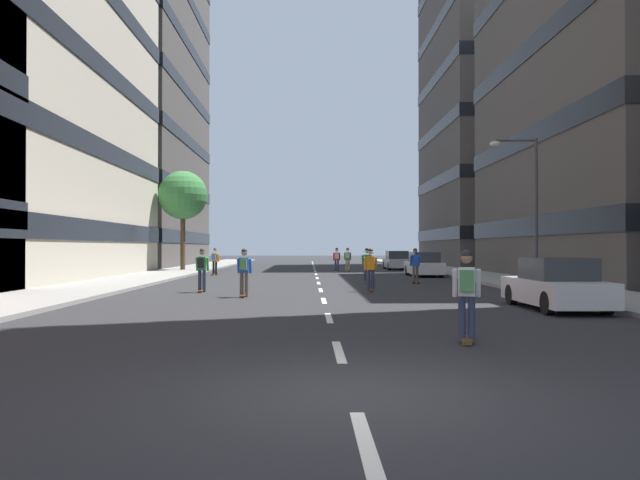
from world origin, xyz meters
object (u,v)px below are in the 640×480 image
object	(u,v)px
streetlamp_right	(528,195)
parked_car_near	(397,261)
skater_8	(337,258)
skater_0	(348,258)
skater_3	(415,264)
parked_car_mid	(556,286)
street_tree_near	(183,196)
skater_2	(371,268)
skater_5	(467,290)
skater_7	(202,267)
skater_6	(367,263)
parked_car_far	(424,265)
skater_1	(244,269)
skater_4	(215,260)

from	to	relation	value
streetlamp_right	parked_car_near	bearing A→B (deg)	96.01
skater_8	streetlamp_right	bearing A→B (deg)	-66.35
skater_0	skater_3	bearing A→B (deg)	-80.69
parked_car_mid	parked_car_near	bearing A→B (deg)	90.00
street_tree_near	streetlamp_right	xyz separation A→B (m)	(19.08, -18.97, -1.54)
skater_2	skater_5	distance (m)	13.33
parked_car_mid	skater_8	xyz separation A→B (m)	(-5.19, 26.16, 0.32)
skater_3	skater_8	size ratio (longest dim) A/B	1.00
streetlamp_right	skater_0	bearing A→B (deg)	109.62
parked_car_near	skater_7	distance (m)	27.39
street_tree_near	skater_2	distance (m)	24.23
skater_2	skater_3	distance (m)	6.22
street_tree_near	skater_6	world-z (taller)	street_tree_near
skater_0	skater_6	bearing A→B (deg)	-89.80
parked_car_far	street_tree_near	distance (m)	19.01
skater_0	skater_1	world-z (taller)	same
parked_car_near	street_tree_near	xyz separation A→B (m)	(-16.66, -3.97, 4.98)
skater_1	parked_car_near	bearing A→B (deg)	70.54
parked_car_mid	parked_car_far	bearing A→B (deg)	90.00
skater_2	skater_8	world-z (taller)	same
skater_5	skater_3	bearing A→B (deg)	82.78
parked_car_far	skater_1	xyz separation A→B (m)	(-9.62, -15.56, 0.32)
street_tree_near	parked_car_mid	bearing A→B (deg)	-59.03
parked_car_far	skater_2	size ratio (longest dim) A/B	2.47
streetlamp_right	skater_0	size ratio (longest dim) A/B	3.65
skater_5	skater_0	bearing A→B (deg)	90.09
skater_5	skater_7	xyz separation A→B (m)	(-7.32, 13.01, 0.00)
parked_car_mid	skater_3	distance (m)	12.89
parked_car_near	skater_4	world-z (taller)	skater_4
skater_1	skater_0	bearing A→B (deg)	77.05
skater_2	skater_4	size ratio (longest dim) A/B	1.00
parked_car_near	skater_0	bearing A→B (deg)	-136.40
street_tree_near	skater_1	distance (m)	24.73
skater_0	skater_4	world-z (taller)	same
streetlamp_right	street_tree_near	bearing A→B (deg)	135.15
street_tree_near	skater_8	size ratio (longest dim) A/B	4.16
streetlamp_right	skater_7	xyz separation A→B (m)	(-13.99, -1.88, -3.12)
skater_5	skater_2	bearing A→B (deg)	91.94
skater_0	skater_4	distance (m)	10.78
parked_car_near	skater_2	xyz separation A→B (m)	(-4.70, -24.51, 0.29)
skater_0	skater_7	world-z (taller)	same
skater_7	parked_car_near	bearing A→B (deg)	65.00
parked_car_mid	streetlamp_right	xyz separation A→B (m)	(2.42, 8.79, 3.44)
street_tree_near	streetlamp_right	distance (m)	26.95
skater_0	skater_1	xyz separation A→B (m)	(-5.32, -23.12, 0.00)
parked_car_near	skater_4	distance (m)	16.65
skater_3	skater_6	distance (m)	2.48
skater_6	streetlamp_right	bearing A→B (deg)	-34.79
skater_7	skater_8	world-z (taller)	same
skater_8	skater_1	bearing A→B (deg)	-101.55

